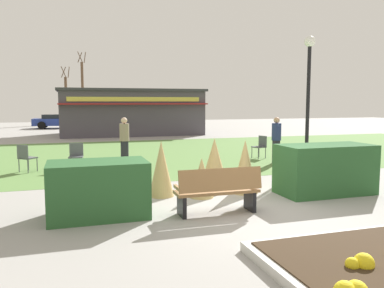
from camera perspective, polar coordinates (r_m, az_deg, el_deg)
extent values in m
plane|color=#999691|center=(8.23, 7.11, -9.57)|extent=(80.00, 80.00, 0.00)
cube|color=#5B8442|center=(16.95, -6.04, -1.43)|extent=(36.00, 12.00, 0.01)
sphere|color=yellow|center=(5.51, 22.43, -15.99)|extent=(0.18, 0.18, 0.18)
sphere|color=yellow|center=(5.60, 23.87, -15.68)|extent=(0.26, 0.26, 0.26)
cube|color=olive|center=(7.85, 3.66, -6.93)|extent=(1.70, 0.49, 0.06)
cube|color=olive|center=(7.59, 4.26, -5.22)|extent=(1.70, 0.14, 0.44)
cube|color=black|center=(7.68, -1.52, -8.93)|extent=(0.08, 0.44, 0.45)
cube|color=black|center=(8.18, 8.48, -8.06)|extent=(0.08, 0.44, 0.45)
cube|color=olive|center=(7.58, -2.11, -6.46)|extent=(0.06, 0.44, 0.06)
cube|color=olive|center=(8.14, 9.03, -5.65)|extent=(0.06, 0.44, 0.06)
cube|color=#28562B|center=(7.80, -13.57, -6.47)|extent=(1.88, 1.10, 1.09)
cube|color=#28562B|center=(10.02, 18.92, -3.51)|extent=(2.28, 1.10, 1.20)
cone|color=tan|center=(9.14, 1.43, -4.94)|extent=(0.57, 0.57, 0.93)
cone|color=tan|center=(9.77, 3.30, -3.04)|extent=(0.77, 0.77, 1.33)
cone|color=tan|center=(9.62, 7.77, -3.30)|extent=(0.64, 0.64, 1.31)
cone|color=tan|center=(9.24, -4.52, -3.61)|extent=(0.60, 0.60, 1.32)
cylinder|color=black|center=(13.68, 16.35, -3.05)|extent=(0.22, 0.22, 0.20)
cylinder|color=black|center=(13.52, 16.60, 5.02)|extent=(0.12, 0.12, 4.04)
sphere|color=white|center=(13.66, 16.89, 14.20)|extent=(0.36, 0.36, 0.36)
cylinder|color=#2D4233|center=(8.15, -12.47, -6.63)|extent=(0.52, 0.52, 0.88)
cube|color=#47424C|center=(27.63, -9.02, 4.50)|extent=(9.39, 4.98, 2.95)
cube|color=#333338|center=(27.64, -9.08, 7.72)|extent=(9.69, 5.28, 0.16)
cube|color=maroon|center=(24.99, -8.14, 5.84)|extent=(9.49, 0.36, 0.08)
cube|color=#D8CC4C|center=(25.14, -8.21, 6.51)|extent=(8.45, 0.04, 0.28)
cube|color=#4C5156|center=(15.73, 9.76, -0.44)|extent=(0.54, 0.54, 0.04)
cube|color=#4C5156|center=(15.84, 10.31, 0.40)|extent=(0.15, 0.44, 0.44)
cylinder|color=#4C5156|center=(15.77, 8.77, -1.23)|extent=(0.03, 0.03, 0.45)
cylinder|color=#4C5156|center=(15.49, 9.69, -1.37)|extent=(0.03, 0.03, 0.45)
cylinder|color=#4C5156|center=(16.02, 9.79, -1.13)|extent=(0.03, 0.03, 0.45)
cylinder|color=#4C5156|center=(15.74, 10.72, -1.27)|extent=(0.03, 0.03, 0.45)
cube|color=#4C5156|center=(13.22, -16.64, -1.83)|extent=(0.49, 0.49, 0.04)
cube|color=#4C5156|center=(13.39, -16.58, -0.78)|extent=(0.44, 0.09, 0.44)
cylinder|color=#4C5156|center=(13.09, -17.52, -2.94)|extent=(0.03, 0.03, 0.45)
cylinder|color=#4C5156|center=(13.05, -15.87, -2.91)|extent=(0.03, 0.03, 0.45)
cylinder|color=#4C5156|center=(13.46, -17.33, -2.68)|extent=(0.03, 0.03, 0.45)
cylinder|color=#4C5156|center=(13.43, -15.72, -2.66)|extent=(0.03, 0.03, 0.45)
cube|color=#4C5156|center=(13.51, -22.92, -1.90)|extent=(0.62, 0.62, 0.04)
cube|color=#4C5156|center=(13.35, -23.58, -1.06)|extent=(0.36, 0.32, 0.44)
cylinder|color=#4C5156|center=(13.54, -21.74, -2.80)|extent=(0.03, 0.03, 0.45)
cylinder|color=#4C5156|center=(13.81, -22.85, -2.67)|extent=(0.03, 0.03, 0.45)
cylinder|color=#4C5156|center=(13.28, -22.91, -3.01)|extent=(0.03, 0.03, 0.45)
cylinder|color=#4C5156|center=(13.56, -24.02, -2.88)|extent=(0.03, 0.03, 0.45)
cylinder|color=#23232D|center=(14.48, 12.21, -1.14)|extent=(0.28, 0.28, 0.85)
cylinder|color=navy|center=(14.41, 12.27, 1.76)|extent=(0.34, 0.34, 0.62)
sphere|color=tan|center=(14.39, 12.31, 3.43)|extent=(0.22, 0.22, 0.22)
cylinder|color=#23232D|center=(14.13, -9.83, -1.27)|extent=(0.28, 0.28, 0.85)
cylinder|color=gray|center=(14.06, -9.89, 1.70)|extent=(0.34, 0.34, 0.62)
sphere|color=beige|center=(14.03, -9.92, 3.41)|extent=(0.22, 0.22, 0.22)
cube|color=navy|center=(35.55, -18.90, 3.09)|extent=(4.33, 2.12, 0.60)
cube|color=black|center=(35.55, -19.17, 3.78)|extent=(2.43, 1.76, 0.44)
cylinder|color=black|center=(36.37, -16.70, 2.86)|extent=(0.66, 0.27, 0.64)
cylinder|color=black|center=(34.54, -16.89, 2.70)|extent=(0.66, 0.27, 0.64)
cylinder|color=black|center=(36.63, -20.77, 2.74)|extent=(0.66, 0.27, 0.64)
cylinder|color=black|center=(34.81, -21.18, 2.57)|extent=(0.66, 0.27, 0.64)
cube|color=silver|center=(35.80, -10.65, 3.33)|extent=(4.20, 1.81, 0.60)
cube|color=black|center=(35.76, -10.91, 4.02)|extent=(2.31, 1.59, 0.44)
cylinder|color=black|center=(36.90, -8.81, 3.09)|extent=(0.64, 0.22, 0.64)
cylinder|color=black|center=(35.08, -8.35, 2.94)|extent=(0.64, 0.22, 0.64)
cylinder|color=black|center=(36.59, -12.85, 2.98)|extent=(0.64, 0.22, 0.64)
cylinder|color=black|center=(34.76, -12.60, 2.83)|extent=(0.64, 0.22, 0.64)
cylinder|color=brown|center=(42.65, -17.95, 6.08)|extent=(0.28, 0.28, 4.84)
cylinder|color=brown|center=(42.86, -17.62, 10.00)|extent=(0.25, 0.58, 1.12)
cylinder|color=brown|center=(43.06, -18.31, 9.96)|extent=(0.54, 0.36, 1.12)
cylinder|color=brown|center=(42.46, -18.32, 10.02)|extent=(0.54, 0.35, 1.12)
cylinder|color=brown|center=(43.41, -15.73, 7.23)|extent=(0.28, 0.28, 6.47)
cylinder|color=brown|center=(43.77, -15.43, 12.13)|extent=(0.25, 0.58, 1.12)
cylinder|color=brown|center=(43.95, -16.12, 12.08)|extent=(0.54, 0.36, 1.12)
cylinder|color=brown|center=(43.35, -16.09, 12.17)|extent=(0.54, 0.35, 1.12)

